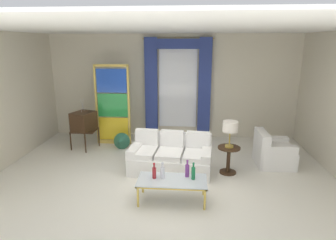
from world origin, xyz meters
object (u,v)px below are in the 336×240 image
(bottle_crystal_tall, at_px, (154,172))
(bottle_ruby_flask, at_px, (193,172))
(coffee_table, at_px, (172,182))
(table_lamp_brass, at_px, (230,128))
(couch_white_long, at_px, (171,157))
(bottle_blue_decanter, at_px, (187,170))
(stained_glass_divider, at_px, (113,107))
(round_side_table, at_px, (229,158))
(bottle_amber_squat, at_px, (162,172))
(vintage_tv, at_px, (84,122))
(peacock_figurine, at_px, (121,142))
(armchair_white, at_px, (272,153))

(bottle_crystal_tall, height_order, bottle_ruby_flask, bottle_ruby_flask)
(coffee_table, relative_size, table_lamp_brass, 2.15)
(couch_white_long, xyz_separation_m, bottle_blue_decanter, (0.38, -1.16, 0.24))
(table_lamp_brass, bearing_deg, stained_glass_divider, 150.48)
(bottle_blue_decanter, xyz_separation_m, bottle_ruby_flask, (0.11, -0.10, -0.00))
(round_side_table, bearing_deg, bottle_amber_squat, -137.84)
(table_lamp_brass, bearing_deg, vintage_tv, 161.09)
(vintage_tv, height_order, table_lamp_brass, vintage_tv)
(couch_white_long, xyz_separation_m, coffee_table, (0.11, -1.31, 0.07))
(bottle_blue_decanter, relative_size, table_lamp_brass, 0.57)
(bottle_blue_decanter, xyz_separation_m, peacock_figurine, (-1.79, 2.30, -0.32))
(bottle_ruby_flask, relative_size, table_lamp_brass, 0.56)
(bottle_amber_squat, bearing_deg, round_side_table, 42.16)
(round_side_table, bearing_deg, bottle_blue_decanter, -128.45)
(bottle_crystal_tall, distance_m, peacock_figurine, 2.72)
(couch_white_long, bearing_deg, bottle_blue_decanter, -72.13)
(bottle_amber_squat, bearing_deg, coffee_table, -18.65)
(couch_white_long, distance_m, table_lamp_brass, 1.44)
(coffee_table, xyz_separation_m, peacock_figurine, (-1.52, 2.45, -0.15))
(stained_glass_divider, height_order, table_lamp_brass, stained_glass_divider)
(bottle_amber_squat, bearing_deg, vintage_tv, 133.72)
(stained_glass_divider, distance_m, table_lamp_brass, 3.40)
(bottle_amber_squat, height_order, armchair_white, armchair_white)
(peacock_figurine, bearing_deg, bottle_ruby_flask, -51.78)
(bottle_amber_squat, xyz_separation_m, armchair_white, (2.37, 1.72, -0.24))
(coffee_table, relative_size, bottle_amber_squat, 4.05)
(bottle_amber_squat, xyz_separation_m, peacock_figurine, (-1.35, 2.39, -0.31))
(bottle_blue_decanter, bearing_deg, table_lamp_brass, 51.55)
(bottle_ruby_flask, bearing_deg, armchair_white, 43.47)
(bottle_crystal_tall, height_order, armchair_white, armchair_white)
(couch_white_long, bearing_deg, peacock_figurine, 141.05)
(armchair_white, xyz_separation_m, round_side_table, (-1.06, -0.53, 0.07))
(vintage_tv, height_order, stained_glass_divider, stained_glass_divider)
(bottle_crystal_tall, relative_size, vintage_tv, 0.22)
(coffee_table, height_order, table_lamp_brass, table_lamp_brass)
(bottle_blue_decanter, bearing_deg, round_side_table, 51.55)
(bottle_ruby_flask, relative_size, peacock_figurine, 0.53)
(coffee_table, xyz_separation_m, armchair_white, (2.19, 1.78, -0.08))
(bottle_blue_decanter, xyz_separation_m, table_lamp_brass, (0.87, 1.10, 0.49))
(bottle_ruby_flask, distance_m, vintage_tv, 3.78)
(coffee_table, xyz_separation_m, table_lamp_brass, (1.14, 1.25, 0.66))
(stained_glass_divider, bearing_deg, bottle_amber_squat, -60.09)
(coffee_table, bearing_deg, round_side_table, 47.65)
(table_lamp_brass, bearing_deg, armchair_white, 26.58)
(coffee_table, xyz_separation_m, bottle_blue_decanter, (0.26, 0.15, 0.17))
(bottle_crystal_tall, distance_m, bottle_amber_squat, 0.15)
(coffee_table, distance_m, bottle_ruby_flask, 0.41)
(coffee_table, distance_m, round_side_table, 1.69)
(bottle_blue_decanter, xyz_separation_m, vintage_tv, (-2.77, 2.35, 0.19))
(round_side_table, bearing_deg, stained_glass_divider, 150.48)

